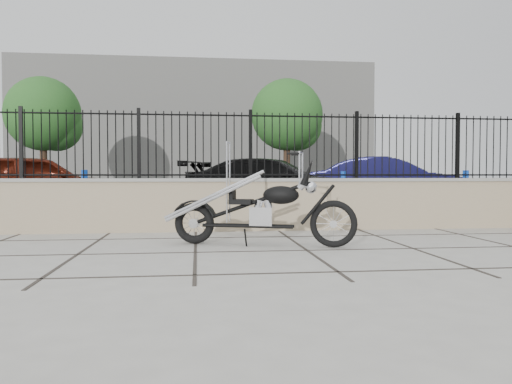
{
  "coord_description": "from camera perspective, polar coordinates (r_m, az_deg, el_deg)",
  "views": [
    {
      "loc": [
        0.03,
        -6.57,
        1.03
      ],
      "look_at": [
        0.9,
        0.83,
        0.77
      ],
      "focal_mm": 35.0,
      "sensor_mm": 36.0,
      "label": 1
    }
  ],
  "objects": [
    {
      "name": "ground_plane",
      "position": [
        6.65,
        -6.96,
        -6.88
      ],
      "size": [
        90.0,
        90.0,
        0.0
      ],
      "primitive_type": "plane",
      "color": "#99968E",
      "rests_on": "ground"
    },
    {
      "name": "parking_lot",
      "position": [
        19.1,
        -6.82,
        -1.09
      ],
      "size": [
        30.0,
        30.0,
        0.0
      ],
      "primitive_type": "plane",
      "color": "black",
      "rests_on": "ground"
    },
    {
      "name": "retaining_wall",
      "position": [
        9.09,
        -6.91,
        -1.46
      ],
      "size": [
        14.0,
        0.36,
        0.96
      ],
      "primitive_type": "cube",
      "color": "gray",
      "rests_on": "ground_plane"
    },
    {
      "name": "iron_fence",
      "position": [
        9.09,
        -6.94,
        5.35
      ],
      "size": [
        14.0,
        0.08,
        1.2
      ],
      "primitive_type": "cube",
      "color": "black",
      "rests_on": "retaining_wall"
    },
    {
      "name": "background_building",
      "position": [
        33.21,
        -6.81,
        7.12
      ],
      "size": [
        22.0,
        6.0,
        8.0
      ],
      "primitive_type": "cube",
      "color": "beige",
      "rests_on": "ground_plane"
    },
    {
      "name": "chopper_motorcycle",
      "position": [
        7.17,
        0.28,
        -0.08
      ],
      "size": [
        2.56,
        1.24,
        1.53
      ],
      "primitive_type": null,
      "rotation": [
        0.0,
        0.0,
        -0.32
      ],
      "color": "black",
      "rests_on": "ground_plane"
    },
    {
      "name": "car_red",
      "position": [
        14.22,
        -23.89,
        0.87
      ],
      "size": [
        4.99,
        3.41,
        1.58
      ],
      "primitive_type": "imported",
      "rotation": [
        0.0,
        0.0,
        1.94
      ],
      "color": "#50160B",
      "rests_on": "parking_lot"
    },
    {
      "name": "car_black",
      "position": [
        14.02,
        2.0,
        0.84
      ],
      "size": [
        5.52,
        3.87,
        1.48
      ],
      "primitive_type": "imported",
      "rotation": [
        0.0,
        0.0,
        1.18
      ],
      "color": "black",
      "rests_on": "parking_lot"
    },
    {
      "name": "car_blue",
      "position": [
        15.34,
        14.8,
        0.98
      ],
      "size": [
        4.93,
        2.67,
        1.54
      ],
      "primitive_type": "imported",
      "rotation": [
        0.0,
        0.0,
        1.34
      ],
      "color": "#0F0F37",
      "rests_on": "parking_lot"
    },
    {
      "name": "bollard_a",
      "position": [
        11.47,
        -18.99,
        -0.41
      ],
      "size": [
        0.17,
        0.17,
        1.13
      ],
      "primitive_type": "cylinder",
      "rotation": [
        0.0,
        0.0,
        -0.33
      ],
      "color": "blue",
      "rests_on": "ground_plane"
    },
    {
      "name": "bollard_b",
      "position": [
        11.92,
        9.97,
        -0.31
      ],
      "size": [
        0.17,
        0.17,
        1.1
      ],
      "primitive_type": "cylinder",
      "rotation": [
        0.0,
        0.0,
        0.31
      ],
      "color": "#0A36A3",
      "rests_on": "ground_plane"
    },
    {
      "name": "bollard_c",
      "position": [
        12.55,
        22.82,
        -0.27
      ],
      "size": [
        0.14,
        0.14,
        1.12
      ],
      "primitive_type": "cylinder",
      "rotation": [
        0.0,
        0.0,
        0.07
      ],
      "color": "#0B3AB2",
      "rests_on": "ground_plane"
    },
    {
      "name": "tree_left",
      "position": [
        24.1,
        -23.18,
        8.55
      ],
      "size": [
        3.25,
        3.25,
        5.49
      ],
      "rotation": [
        0.0,
        0.0,
        -0.08
      ],
      "color": "#382619",
      "rests_on": "ground_plane"
    },
    {
      "name": "tree_right",
      "position": [
        24.17,
        3.55,
        9.16
      ],
      "size": [
        3.42,
        3.42,
        5.77
      ],
      "rotation": [
        0.0,
        0.0,
        -0.09
      ],
      "color": "#382619",
      "rests_on": "ground_plane"
    }
  ]
}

